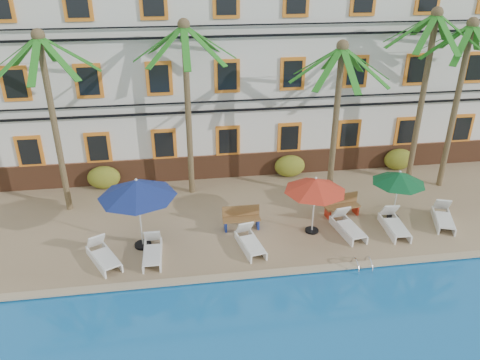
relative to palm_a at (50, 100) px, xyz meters
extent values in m
plane|color=#384C23|center=(8.68, -4.82, -5.10)|extent=(100.00, 100.00, 0.00)
cube|color=tan|center=(8.68, 0.18, -4.97)|extent=(30.00, 12.00, 0.25)
cube|color=tan|center=(8.68, -5.72, -4.82)|extent=(30.00, 0.35, 0.06)
cube|color=silver|center=(8.68, 5.18, 0.15)|extent=(25.00, 6.00, 10.00)
cube|color=brown|center=(8.68, 2.12, -4.25)|extent=(25.00, 0.12, 1.20)
cube|color=orange|center=(-1.82, 2.13, -2.95)|extent=(1.15, 0.10, 1.50)
cube|color=black|center=(-1.82, 2.08, -2.95)|extent=(0.85, 0.04, 1.20)
cube|color=orange|center=(1.18, 2.13, -2.95)|extent=(1.15, 0.10, 1.50)
cube|color=black|center=(1.18, 2.08, -2.95)|extent=(0.85, 0.04, 1.20)
cube|color=orange|center=(4.18, 2.13, -2.95)|extent=(1.15, 0.10, 1.50)
cube|color=black|center=(4.18, 2.08, -2.95)|extent=(0.85, 0.04, 1.20)
cube|color=orange|center=(7.18, 2.13, -2.95)|extent=(1.15, 0.10, 1.50)
cube|color=black|center=(7.18, 2.08, -2.95)|extent=(0.85, 0.04, 1.20)
cube|color=orange|center=(10.18, 2.13, -2.95)|extent=(1.15, 0.10, 1.50)
cube|color=black|center=(10.18, 2.08, -2.95)|extent=(0.85, 0.04, 1.20)
cube|color=orange|center=(13.18, 2.13, -2.95)|extent=(1.15, 0.10, 1.50)
cube|color=black|center=(13.18, 2.08, -2.95)|extent=(0.85, 0.04, 1.20)
cube|color=orange|center=(16.18, 2.13, -2.95)|extent=(1.15, 0.10, 1.50)
cube|color=black|center=(16.18, 2.08, -2.95)|extent=(0.85, 0.04, 1.20)
cube|color=orange|center=(19.18, 2.13, -2.95)|extent=(1.15, 0.10, 1.50)
cube|color=black|center=(19.18, 2.08, -2.95)|extent=(0.85, 0.04, 1.20)
cube|color=orange|center=(-1.82, 2.13, 0.15)|extent=(1.15, 0.10, 1.50)
cube|color=black|center=(-1.82, 2.08, 0.15)|extent=(0.85, 0.04, 1.20)
cube|color=orange|center=(1.18, 2.13, 0.15)|extent=(1.15, 0.10, 1.50)
cube|color=black|center=(1.18, 2.08, 0.15)|extent=(0.85, 0.04, 1.20)
cube|color=orange|center=(4.18, 2.13, 0.15)|extent=(1.15, 0.10, 1.50)
cube|color=black|center=(4.18, 2.08, 0.15)|extent=(0.85, 0.04, 1.20)
cube|color=orange|center=(7.18, 2.13, 0.15)|extent=(1.15, 0.10, 1.50)
cube|color=black|center=(7.18, 2.08, 0.15)|extent=(0.85, 0.04, 1.20)
cube|color=orange|center=(10.18, 2.13, 0.15)|extent=(1.15, 0.10, 1.50)
cube|color=black|center=(10.18, 2.08, 0.15)|extent=(0.85, 0.04, 1.20)
cube|color=orange|center=(13.18, 2.13, 0.15)|extent=(1.15, 0.10, 1.50)
cube|color=black|center=(13.18, 2.08, 0.15)|extent=(0.85, 0.04, 1.20)
cube|color=orange|center=(16.18, 2.13, 0.15)|extent=(1.15, 0.10, 1.50)
cube|color=black|center=(16.18, 2.08, 0.15)|extent=(0.85, 0.04, 1.20)
cube|color=orange|center=(19.18, 2.13, 0.15)|extent=(1.15, 0.10, 1.50)
cube|color=black|center=(19.18, 2.08, 0.15)|extent=(0.85, 0.04, 1.20)
cube|color=orange|center=(1.18, 2.13, 3.35)|extent=(1.15, 0.10, 1.50)
cube|color=black|center=(1.18, 2.08, 3.35)|extent=(0.85, 0.04, 1.20)
cube|color=orange|center=(4.18, 2.13, 3.35)|extent=(1.15, 0.10, 1.50)
cube|color=black|center=(4.18, 2.08, 3.35)|extent=(0.85, 0.04, 1.20)
cube|color=orange|center=(7.18, 2.13, 3.35)|extent=(1.15, 0.10, 1.50)
cube|color=black|center=(7.18, 2.08, 3.35)|extent=(0.85, 0.04, 1.20)
cube|color=black|center=(8.68, 1.98, -1.40)|extent=(25.00, 0.08, 0.10)
cube|color=black|center=(8.68, 1.98, -0.95)|extent=(25.00, 0.08, 0.06)
cube|color=black|center=(8.68, 1.98, 1.90)|extent=(25.00, 0.08, 0.10)
cube|color=black|center=(8.68, 1.98, 2.35)|extent=(25.00, 0.08, 0.06)
cylinder|color=brown|center=(0.00, 0.00, -1.21)|extent=(0.26, 0.26, 7.27)
sphere|color=brown|center=(0.00, 0.00, 2.43)|extent=(0.50, 0.50, 0.50)
cube|color=#1C6A19|center=(0.00, 1.04, 1.73)|extent=(0.28, 2.10, 1.41)
cube|color=#1C6A19|center=(-0.74, 0.74, 1.73)|extent=(1.68, 1.68, 1.41)
cube|color=#1C6A19|center=(-1.04, 0.00, 1.73)|extent=(2.10, 0.28, 1.41)
cube|color=#1C6A19|center=(-0.74, -0.74, 1.73)|extent=(1.68, 1.68, 1.41)
cube|color=#1C6A19|center=(0.00, -1.04, 1.73)|extent=(0.28, 2.10, 1.41)
cube|color=#1C6A19|center=(0.74, -0.74, 1.73)|extent=(1.68, 1.68, 1.41)
cube|color=#1C6A19|center=(1.04, 0.00, 1.73)|extent=(2.10, 0.28, 1.41)
cube|color=#1C6A19|center=(0.74, 0.74, 1.73)|extent=(1.68, 1.68, 1.41)
cylinder|color=brown|center=(5.33, 0.82, -1.13)|extent=(0.26, 0.26, 7.43)
sphere|color=brown|center=(5.33, 0.82, 2.58)|extent=(0.50, 0.50, 0.50)
cube|color=#1C6A19|center=(5.33, 1.86, 1.89)|extent=(0.28, 2.10, 1.41)
cube|color=#1C6A19|center=(4.59, 1.56, 1.89)|extent=(1.68, 1.68, 1.41)
cube|color=#1C6A19|center=(4.29, 0.82, 1.89)|extent=(2.10, 0.28, 1.41)
cube|color=#1C6A19|center=(4.59, 0.08, 1.89)|extent=(1.68, 1.68, 1.41)
cube|color=#1C6A19|center=(5.33, -0.22, 1.89)|extent=(0.28, 2.10, 1.41)
cube|color=#1C6A19|center=(6.07, 0.08, 1.89)|extent=(1.68, 1.68, 1.41)
cube|color=#1C6A19|center=(6.37, 0.82, 1.89)|extent=(2.10, 0.28, 1.41)
cube|color=#1C6A19|center=(6.07, 1.56, 1.89)|extent=(1.68, 1.68, 1.41)
cylinder|color=brown|center=(11.45, -0.52, -1.50)|extent=(0.26, 0.26, 6.68)
sphere|color=brown|center=(11.45, -0.52, 1.84)|extent=(0.50, 0.50, 0.50)
cube|color=#1C6A19|center=(11.45, 0.52, 1.15)|extent=(0.28, 2.10, 1.41)
cube|color=#1C6A19|center=(10.71, 0.21, 1.15)|extent=(1.68, 1.68, 1.41)
cube|color=#1C6A19|center=(10.40, -0.52, 1.15)|extent=(2.10, 0.28, 1.41)
cube|color=#1C6A19|center=(10.71, -1.26, 1.15)|extent=(1.68, 1.68, 1.41)
cube|color=#1C6A19|center=(11.45, -1.57, 1.15)|extent=(0.28, 2.10, 1.41)
cube|color=#1C6A19|center=(12.18, -1.26, 1.15)|extent=(1.68, 1.68, 1.41)
cube|color=#1C6A19|center=(12.49, -0.52, 1.15)|extent=(2.10, 0.28, 1.41)
cube|color=#1C6A19|center=(12.18, 0.21, 1.15)|extent=(1.68, 1.68, 1.41)
cylinder|color=brown|center=(15.75, 0.44, -0.97)|extent=(0.26, 0.26, 7.74)
sphere|color=brown|center=(15.75, 0.44, 2.90)|extent=(0.50, 0.50, 0.50)
cube|color=#1C6A19|center=(15.75, 1.48, 2.20)|extent=(0.28, 2.10, 1.41)
cube|color=#1C6A19|center=(15.01, 1.18, 2.20)|extent=(1.68, 1.68, 1.41)
cube|color=#1C6A19|center=(14.70, 0.44, 2.20)|extent=(2.10, 0.28, 1.41)
cube|color=#1C6A19|center=(15.01, -0.29, 2.20)|extent=(1.68, 1.68, 1.41)
cube|color=#1C6A19|center=(15.75, -0.60, 2.20)|extent=(0.28, 2.10, 1.41)
cube|color=#1C6A19|center=(16.48, -0.29, 2.20)|extent=(1.68, 1.68, 1.41)
cube|color=#1C6A19|center=(16.79, 0.44, 2.20)|extent=(2.10, 0.28, 1.41)
cube|color=#1C6A19|center=(16.48, 1.18, 2.20)|extent=(1.68, 1.68, 1.41)
cylinder|color=brown|center=(17.02, -0.19, -1.15)|extent=(0.26, 0.26, 7.38)
sphere|color=brown|center=(17.02, -0.19, 2.54)|extent=(0.50, 0.50, 0.50)
cube|color=#1C6A19|center=(17.02, 0.86, 1.85)|extent=(0.28, 2.10, 1.41)
cube|color=#1C6A19|center=(16.29, 0.55, 1.85)|extent=(1.68, 1.68, 1.41)
cube|color=#1C6A19|center=(15.98, -0.19, 1.85)|extent=(2.10, 0.28, 1.41)
cube|color=#1C6A19|center=(16.29, -0.92, 1.85)|extent=(1.68, 1.68, 1.41)
cube|color=#1C6A19|center=(17.76, 0.55, 1.85)|extent=(1.68, 1.68, 1.41)
ellipsoid|color=#2E5D1A|center=(1.30, 1.78, -4.30)|extent=(1.50, 0.90, 1.10)
ellipsoid|color=#2E5D1A|center=(10.18, 1.78, -4.30)|extent=(1.50, 0.90, 1.10)
ellipsoid|color=#2E5D1A|center=(15.83, 1.78, -4.30)|extent=(1.50, 0.90, 1.10)
cylinder|color=black|center=(3.25, -3.35, -4.80)|extent=(0.64, 0.64, 0.09)
cylinder|color=silver|center=(3.25, -3.35, -3.48)|extent=(0.06, 0.06, 2.73)
cone|color=navy|center=(3.25, -3.35, -2.40)|extent=(2.84, 2.84, 0.63)
sphere|color=silver|center=(3.25, -3.35, -2.06)|extent=(0.10, 0.10, 0.10)
cylinder|color=black|center=(9.86, -3.29, -4.81)|extent=(0.54, 0.54, 0.08)
cylinder|color=silver|center=(9.86, -3.29, -3.69)|extent=(0.06, 0.06, 2.31)
cone|color=red|center=(9.86, -3.29, -2.77)|extent=(2.41, 2.41, 0.53)
sphere|color=silver|center=(9.86, -3.29, -2.49)|extent=(0.10, 0.10, 0.10)
cylinder|color=black|center=(13.51, -2.75, -4.81)|extent=(0.48, 0.48, 0.07)
cylinder|color=silver|center=(13.51, -2.75, -3.81)|extent=(0.06, 0.06, 2.08)
cone|color=#0C4D25|center=(13.51, -2.75, -2.99)|extent=(2.16, 2.16, 0.48)
sphere|color=silver|center=(13.51, -2.75, -2.73)|extent=(0.10, 0.10, 0.10)
cube|color=white|center=(2.04, -4.44, -4.52)|extent=(1.15, 1.46, 0.06)
cube|color=white|center=(1.62, -3.63, -4.29)|extent=(0.77, 0.71, 0.66)
cube|color=white|center=(1.65, -4.36, -4.69)|extent=(0.92, 1.70, 0.31)
cube|color=white|center=(2.19, -4.08, -4.69)|extent=(0.92, 1.70, 0.31)
cube|color=white|center=(3.63, -4.46, -4.53)|extent=(0.61, 1.29, 0.06)
cube|color=white|center=(3.65, -3.57, -4.30)|extent=(0.60, 0.48, 0.64)
cube|color=white|center=(3.34, -4.20, -4.70)|extent=(0.08, 1.82, 0.30)
cube|color=white|center=(3.93, -4.21, -4.70)|extent=(0.08, 1.82, 0.30)
cube|color=white|center=(7.28, -4.36, -4.53)|extent=(0.83, 1.38, 0.06)
cube|color=white|center=(7.11, -3.48, -4.30)|extent=(0.67, 0.58, 0.64)
cube|color=white|center=(6.94, -4.17, -4.70)|extent=(0.40, 1.81, 0.30)
cube|color=white|center=(7.53, -4.06, -4.70)|extent=(0.40, 1.81, 0.30)
cube|color=white|center=(11.26, -3.86, -4.52)|extent=(0.81, 1.42, 0.06)
cube|color=white|center=(11.12, -2.95, -4.28)|extent=(0.69, 0.58, 0.67)
cube|color=white|center=(10.92, -3.66, -4.69)|extent=(0.35, 1.89, 0.31)
cube|color=white|center=(11.53, -3.56, -4.69)|extent=(0.35, 1.89, 0.31)
cube|color=white|center=(13.08, -4.00, -4.51)|extent=(0.71, 1.38, 0.06)
cube|color=white|center=(13.14, -3.07, -4.28)|extent=(0.65, 0.54, 0.67)
cube|color=white|center=(12.79, -3.72, -4.69)|extent=(0.19, 1.91, 0.31)
cube|color=white|center=(13.40, -3.76, -4.69)|extent=(0.19, 1.91, 0.31)
cube|color=white|center=(15.22, -3.75, -4.52)|extent=(1.02, 1.43, 0.06)
cube|color=white|center=(15.53, -2.91, -4.29)|extent=(0.73, 0.66, 0.65)
cube|color=white|center=(15.02, -3.41, -4.69)|extent=(0.70, 1.76, 0.30)
cube|color=white|center=(15.59, -3.62, -4.69)|extent=(0.70, 1.76, 0.30)
cube|color=olive|center=(7.12, -2.67, -4.42)|extent=(1.50, 0.45, 0.06)
cube|color=olive|center=(7.12, -2.45, -4.15)|extent=(1.50, 0.06, 0.45)
cube|color=navy|center=(6.47, -2.67, -4.65)|extent=(0.08, 0.45, 0.40)
cube|color=navy|center=(7.77, -2.68, -4.65)|extent=(0.08, 0.45, 0.40)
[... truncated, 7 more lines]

